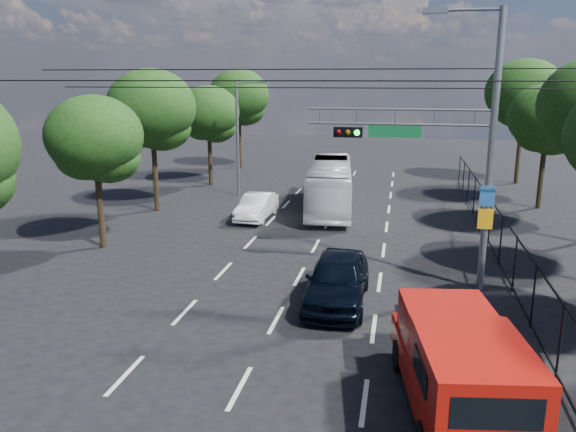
% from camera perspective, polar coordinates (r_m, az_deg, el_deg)
% --- Properties ---
extents(ground, '(120.00, 120.00, 0.00)m').
position_cam_1_polar(ground, '(14.23, -4.93, -17.01)').
color(ground, black).
rests_on(ground, ground).
extents(lane_markings, '(6.12, 38.00, 0.01)m').
position_cam_1_polar(lane_markings, '(26.94, 3.47, -1.84)').
color(lane_markings, beige).
rests_on(lane_markings, ground).
extents(signal_mast, '(6.43, 0.39, 9.50)m').
position_cam_1_polar(signal_mast, '(19.86, 16.54, 7.38)').
color(signal_mast, slate).
rests_on(signal_mast, ground).
extents(streetlight_left, '(2.09, 0.22, 7.08)m').
position_cam_1_polar(streetlight_left, '(35.27, -4.89, 8.38)').
color(streetlight_left, slate).
rests_on(streetlight_left, ground).
extents(utility_wires, '(22.00, 5.04, 0.74)m').
position_cam_1_polar(utility_wires, '(20.83, 1.69, 13.70)').
color(utility_wires, black).
rests_on(utility_wires, ground).
extents(fence_right, '(0.06, 34.03, 2.00)m').
position_cam_1_polar(fence_right, '(24.99, 20.40, -1.52)').
color(fence_right, black).
rests_on(fence_right, ground).
extents(tree_right_d, '(4.32, 4.32, 7.02)m').
position_cam_1_polar(tree_right_d, '(34.70, 24.85, 8.59)').
color(tree_right_d, black).
rests_on(tree_right_d, ground).
extents(tree_right_e, '(5.28, 5.28, 8.58)m').
position_cam_1_polar(tree_right_e, '(42.50, 22.87, 10.99)').
color(tree_right_e, black).
rests_on(tree_right_e, ground).
extents(tree_left_b, '(4.08, 4.08, 6.63)m').
position_cam_1_polar(tree_left_b, '(25.33, -18.95, 6.99)').
color(tree_left_b, black).
rests_on(tree_left_b, ground).
extents(tree_left_c, '(4.80, 4.80, 7.80)m').
position_cam_1_polar(tree_left_c, '(31.72, -13.61, 10.07)').
color(tree_left_c, black).
rests_on(tree_left_c, ground).
extents(tree_left_d, '(4.20, 4.20, 6.83)m').
position_cam_1_polar(tree_left_d, '(39.02, -8.02, 9.97)').
color(tree_left_d, black).
rests_on(tree_left_d, ground).
extents(tree_left_e, '(4.92, 4.92, 7.99)m').
position_cam_1_polar(tree_left_e, '(46.64, -4.97, 11.67)').
color(tree_left_e, black).
rests_on(tree_left_e, ground).
extents(red_pickup, '(2.98, 6.13, 2.19)m').
position_cam_1_polar(red_pickup, '(13.28, 16.92, -14.24)').
color(red_pickup, black).
rests_on(red_pickup, ground).
extents(navy_hatchback, '(1.98, 4.85, 1.65)m').
position_cam_1_polar(navy_hatchback, '(18.71, 5.02, -6.41)').
color(navy_hatchback, black).
rests_on(navy_hatchback, ground).
extents(white_bus, '(3.36, 10.13, 2.77)m').
position_cam_1_polar(white_bus, '(31.89, 4.26, 3.16)').
color(white_bus, silver).
rests_on(white_bus, ground).
extents(white_van, '(1.54, 4.05, 1.32)m').
position_cam_1_polar(white_van, '(29.76, -3.21, 0.98)').
color(white_van, white).
rests_on(white_van, ground).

